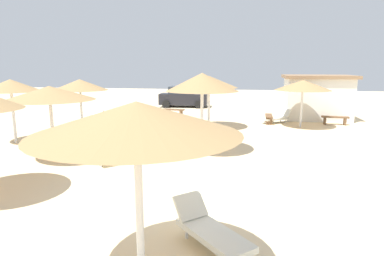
{
  "coord_description": "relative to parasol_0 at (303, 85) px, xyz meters",
  "views": [
    {
      "loc": [
        2.0,
        -8.42,
        3.38
      ],
      "look_at": [
        0.0,
        3.0,
        1.2
      ],
      "focal_mm": 30.85,
      "sensor_mm": 36.0,
      "label": 1
    }
  ],
  "objects": [
    {
      "name": "ground_plane",
      "position": [
        -4.87,
        -10.61,
        -2.35
      ],
      "size": [
        80.0,
        80.0,
        0.0
      ],
      "primitive_type": "plane",
      "color": "beige"
    },
    {
      "name": "parasol_0",
      "position": [
        0.0,
        0.0,
        0.0
      ],
      "size": [
        3.05,
        3.05,
        2.64
      ],
      "color": "silver",
      "rests_on": "ground"
    },
    {
      "name": "parasol_1",
      "position": [
        -4.68,
        -6.46,
        0.42
      ],
      "size": [
        2.8,
        2.8,
        3.13
      ],
      "color": "silver",
      "rests_on": "ground"
    },
    {
      "name": "parasol_2",
      "position": [
        -9.91,
        -8.32,
        0.08
      ],
      "size": [
        3.19,
        3.19,
        2.69
      ],
      "color": "silver",
      "rests_on": "ground"
    },
    {
      "name": "parasol_3",
      "position": [
        -11.75,
        -2.77,
        0.05
      ],
      "size": [
        2.91,
        2.91,
        2.7
      ],
      "color": "silver",
      "rests_on": "ground"
    },
    {
      "name": "parasol_4",
      "position": [
        -5.06,
        -1.18,
        0.2
      ],
      "size": [
        3.1,
        3.1,
        2.87
      ],
      "color": "silver",
      "rests_on": "ground"
    },
    {
      "name": "parasol_5",
      "position": [
        -4.44,
        -14.62,
        0.3
      ],
      "size": [
        3.04,
        3.04,
        2.89
      ],
      "color": "silver",
      "rests_on": "ground"
    },
    {
      "name": "parasol_6",
      "position": [
        -13.14,
        -6.19,
        0.19
      ],
      "size": [
        2.53,
        2.53,
        2.82
      ],
      "color": "silver",
      "rests_on": "ground"
    },
    {
      "name": "lounger_0",
      "position": [
        -1.19,
        1.17,
        -2.02
      ],
      "size": [
        1.87,
        1.6,
        0.81
      ],
      "color": "silver",
      "rests_on": "ground"
    },
    {
      "name": "lounger_1",
      "position": [
        -6.05,
        -6.25,
        -2.04
      ],
      "size": [
        2.0,
        1.4,
        0.65
      ],
      "color": "silver",
      "rests_on": "ground"
    },
    {
      "name": "lounger_2",
      "position": [
        -8.17,
        -8.26,
        -2.03
      ],
      "size": [
        1.79,
        1.74,
        0.79
      ],
      "color": "silver",
      "rests_on": "ground"
    },
    {
      "name": "lounger_3",
      "position": [
        -12.3,
        -0.89,
        -2.03
      ],
      "size": [
        1.35,
        1.98,
        0.73
      ],
      "color": "silver",
      "rests_on": "ground"
    },
    {
      "name": "lounger_4",
      "position": [
        -6.62,
        -2.72,
        -2.03
      ],
      "size": [
        1.9,
        1.61,
        0.74
      ],
      "color": "silver",
      "rests_on": "ground"
    },
    {
      "name": "lounger_5",
      "position": [
        -3.54,
        -13.26,
        -2.02
      ],
      "size": [
        1.74,
        1.78,
        0.79
      ],
      "color": "silver",
      "rests_on": "ground"
    },
    {
      "name": "bench_0",
      "position": [
        -1.69,
        1.06,
        -2.0
      ],
      "size": [
        0.43,
        1.51,
        0.49
      ],
      "color": "brown",
      "rests_on": "ground"
    },
    {
      "name": "bench_1",
      "position": [
        -7.99,
        2.84,
        -2.0
      ],
      "size": [
        1.54,
        0.57,
        0.49
      ],
      "color": "brown",
      "rests_on": "ground"
    },
    {
      "name": "bench_2",
      "position": [
        2.1,
        1.2,
        -2.0
      ],
      "size": [
        1.53,
        0.54,
        0.49
      ],
      "color": "brown",
      "rests_on": "ground"
    },
    {
      "name": "parked_car",
      "position": [
        -8.34,
        8.08,
        -1.53
      ],
      "size": [
        4.06,
        2.1,
        1.72
      ],
      "color": "black",
      "rests_on": "ground"
    },
    {
      "name": "beach_cabana",
      "position": [
        1.42,
        3.38,
        -0.92
      ],
      "size": [
        4.28,
        3.46,
        2.81
      ],
      "color": "white",
      "rests_on": "ground"
    }
  ]
}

